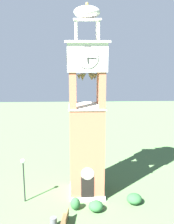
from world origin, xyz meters
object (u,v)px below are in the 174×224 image
at_px(clock_tower, 87,122).
at_px(lamp_post, 24,172).
at_px(park_bench, 65,219).
at_px(trash_bin, 53,222).

distance_m(clock_tower, lamp_post, 6.84).
bearing_deg(lamp_post, park_bench, -43.78).
xyz_separation_m(clock_tower, lamp_post, (-5.39, -1.34, -3.99)).
relative_size(park_bench, lamp_post, 0.42).
distance_m(clock_tower, trash_bin, 8.50).
distance_m(lamp_post, trash_bin, 5.16).
bearing_deg(lamp_post, clock_tower, 13.91).
xyz_separation_m(park_bench, lamp_post, (-3.61, 3.46, 2.22)).
bearing_deg(clock_tower, park_bench, -110.38).
height_order(park_bench, lamp_post, lamp_post).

